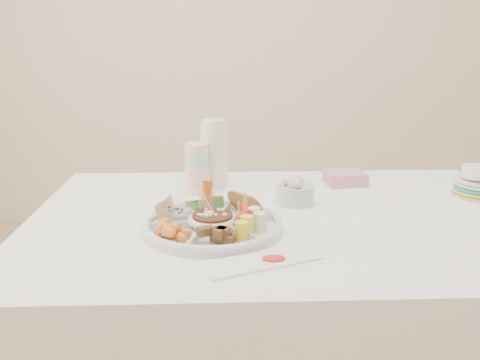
{
  "coord_description": "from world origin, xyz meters",
  "views": [
    {
      "loc": [
        -0.18,
        -1.43,
        1.28
      ],
      "look_at": [
        -0.13,
        -0.01,
        0.87
      ],
      "focal_mm": 38.0,
      "sensor_mm": 36.0,
      "label": 1
    }
  ],
  "objects_px": {
    "thermos": "(214,153)",
    "plate_stack": "(477,182)",
    "party_tray": "(213,222)",
    "dining_table": "(281,326)"
  },
  "relations": [
    {
      "from": "party_tray",
      "to": "plate_stack",
      "type": "relative_size",
      "value": 2.48
    },
    {
      "from": "dining_table",
      "to": "thermos",
      "type": "xyz_separation_m",
      "value": [
        -0.21,
        0.31,
        0.5
      ]
    },
    {
      "from": "dining_table",
      "to": "plate_stack",
      "type": "height_order",
      "value": "plate_stack"
    },
    {
      "from": "party_tray",
      "to": "thermos",
      "type": "xyz_separation_m",
      "value": [
        0.0,
        0.42,
        0.1
      ]
    },
    {
      "from": "party_tray",
      "to": "plate_stack",
      "type": "xyz_separation_m",
      "value": [
        0.88,
        0.28,
        0.03
      ]
    },
    {
      "from": "party_tray",
      "to": "plate_stack",
      "type": "height_order",
      "value": "plate_stack"
    },
    {
      "from": "thermos",
      "to": "party_tray",
      "type": "bearing_deg",
      "value": -90.16
    },
    {
      "from": "party_tray",
      "to": "dining_table",
      "type": "bearing_deg",
      "value": 27.05
    },
    {
      "from": "party_tray",
      "to": "thermos",
      "type": "distance_m",
      "value": 0.43
    },
    {
      "from": "thermos",
      "to": "plate_stack",
      "type": "xyz_separation_m",
      "value": [
        0.88,
        -0.14,
        -0.07
      ]
    }
  ]
}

